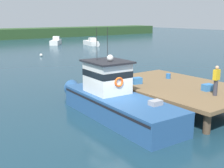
{
  "coord_description": "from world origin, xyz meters",
  "views": [
    {
      "loc": [
        -9.05,
        -11.69,
        5.36
      ],
      "look_at": [
        1.2,
        1.96,
        1.4
      ],
      "focal_mm": 46.74,
      "sensor_mm": 36.0,
      "label": 1
    }
  ],
  "objects": [
    {
      "name": "deckhand_by_the_boat",
      "position": [
        4.53,
        -2.88,
        2.06
      ],
      "size": [
        0.36,
        0.22,
        1.63
      ],
      "color": "#383842",
      "rests_on": "dock"
    },
    {
      "name": "crate_single_by_cleat",
      "position": [
        5.1,
        -2.0,
        1.39
      ],
      "size": [
        0.67,
        0.54,
        0.38
      ],
      "primitive_type": "cube",
      "rotation": [
        0.0,
        0.0,
        -0.18
      ],
      "color": "#3370B2",
      "rests_on": "dock"
    },
    {
      "name": "ground_plane",
      "position": [
        0.0,
        0.0,
        0.0
      ],
      "size": [
        200.0,
        200.0,
        0.0
      ],
      "primitive_type": "plane",
      "color": "#193847"
    },
    {
      "name": "main_fishing_boat",
      "position": [
        0.23,
        0.53,
        1.01
      ],
      "size": [
        2.96,
        9.88,
        4.8
      ],
      "color": "#285184",
      "rests_on": "ground"
    },
    {
      "name": "mooring_buoy_spare_mooring",
      "position": [
        7.07,
        26.0,
        0.2
      ],
      "size": [
        0.41,
        0.41,
        0.41
      ],
      "primitive_type": "sphere",
      "color": "silver",
      "rests_on": "ground"
    },
    {
      "name": "crate_single_far",
      "position": [
        3.02,
        1.77,
        1.4
      ],
      "size": [
        0.68,
        0.56,
        0.4
      ],
      "primitive_type": "cube",
      "rotation": [
        0.0,
        0.0,
        -0.21
      ],
      "color": "#3370B2",
      "rests_on": "dock"
    },
    {
      "name": "bait_bucket",
      "position": [
        5.84,
        1.68,
        1.37
      ],
      "size": [
        0.32,
        0.32,
        0.34
      ],
      "primitive_type": "cylinder",
      "color": "#2866B2",
      "rests_on": "dock"
    },
    {
      "name": "moored_boat_far_right",
      "position": [
        21.29,
        35.2,
        0.51
      ],
      "size": [
        2.44,
        5.94,
        1.48
      ],
      "color": "white",
      "rests_on": "ground"
    },
    {
      "name": "moored_boat_far_left",
      "position": [
        16.92,
        41.31,
        0.53
      ],
      "size": [
        4.56,
        5.59,
        1.54
      ],
      "color": "silver",
      "rests_on": "ground"
    },
    {
      "name": "mooring_buoy_channel_marker",
      "position": [
        9.9,
        13.86,
        0.17
      ],
      "size": [
        0.34,
        0.34,
        0.34
      ],
      "primitive_type": "sphere",
      "color": "silver",
      "rests_on": "ground"
    },
    {
      "name": "dock",
      "position": [
        4.8,
        0.0,
        1.07
      ],
      "size": [
        6.0,
        9.0,
        1.2
      ],
      "color": "#4C3D2D",
      "rests_on": "ground"
    }
  ]
}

